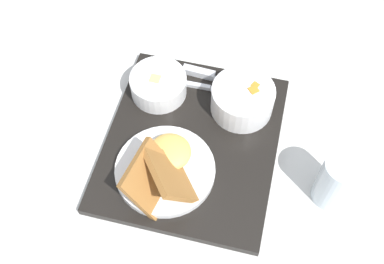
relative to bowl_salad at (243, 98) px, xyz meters
The scene contains 8 objects.
ground_plane 0.13m from the bowl_salad, 47.53° to the right, with size 4.00×4.00×0.00m, color silver.
serving_tray 0.13m from the bowl_salad, 47.53° to the right, with size 0.42×0.37×0.02m.
bowl_salad is the anchor object (origin of this frame).
bowl_soup 0.17m from the bowl_salad, 98.73° to the right, with size 0.11×0.11×0.05m.
plate_main 0.21m from the bowl_salad, 40.09° to the right, with size 0.19×0.18×0.09m.
knife 0.11m from the bowl_salad, 132.72° to the right, with size 0.05×0.17×0.02m.
spoon 0.08m from the bowl_salad, 123.69° to the right, with size 0.05×0.16×0.01m.
glass_water 0.24m from the bowl_salad, 45.20° to the left, with size 0.07×0.07×0.11m.
Camera 1 is at (0.47, 0.04, 0.80)m, focal length 45.00 mm.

